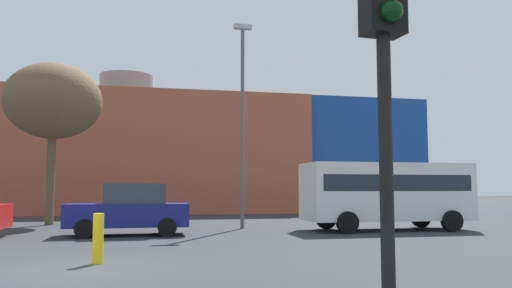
# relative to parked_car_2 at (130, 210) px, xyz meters

# --- Properties ---
(ground_plane) EXTENTS (200.00, 200.00, 0.00)m
(ground_plane) POSITION_rel_parked_car_2_xyz_m (-1.09, -7.81, -0.93)
(ground_plane) COLOR #2D3033
(building_backdrop) EXTENTS (44.28, 12.02, 10.32)m
(building_backdrop) POSITION_rel_parked_car_2_xyz_m (-1.03, 20.43, 3.28)
(building_backdrop) COLOR #B2563D
(building_backdrop) RESTS_ON ground_plane
(parked_car_2) EXTENTS (4.32, 2.12, 1.87)m
(parked_car_2) POSITION_rel_parked_car_2_xyz_m (0.00, 0.00, 0.00)
(parked_car_2) COLOR navy
(parked_car_2) RESTS_ON ground_plane
(white_bus) EXTENTS (6.80, 2.62, 2.72)m
(white_bus) POSITION_rel_parked_car_2_xyz_m (10.22, 0.14, 0.69)
(white_bus) COLOR white
(white_bus) RESTS_ON ground_plane
(traffic_light_near_right) EXTENTS (0.38, 0.37, 3.93)m
(traffic_light_near_right) POSITION_rel_parked_car_2_xyz_m (2.57, -15.23, 1.96)
(traffic_light_near_right) COLOR black
(traffic_light_near_right) RESTS_ON ground_plane
(bare_tree_0) EXTENTS (4.52, 4.52, 7.68)m
(bare_tree_0) POSITION_rel_parked_car_2_xyz_m (-3.83, 6.29, 4.91)
(bare_tree_0) COLOR brown
(bare_tree_0) RESTS_ON ground_plane
(bollard_yellow_0) EXTENTS (0.24, 0.24, 1.13)m
(bollard_yellow_0) POSITION_rel_parked_car_2_xyz_m (-0.48, -7.06, -0.37)
(bollard_yellow_0) COLOR yellow
(bollard_yellow_0) RESTS_ON ground_plane
(street_lamp) EXTENTS (0.80, 0.24, 8.90)m
(street_lamp) POSITION_rel_parked_car_2_xyz_m (4.61, 2.27, 4.05)
(street_lamp) COLOR #59595E
(street_lamp) RESTS_ON ground_plane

